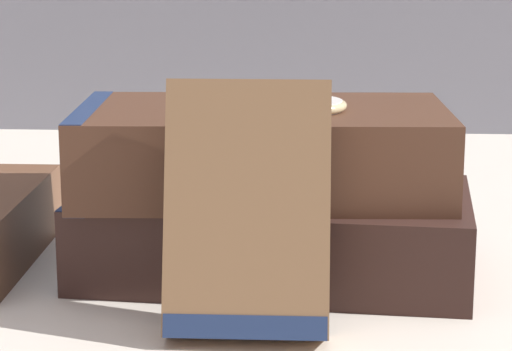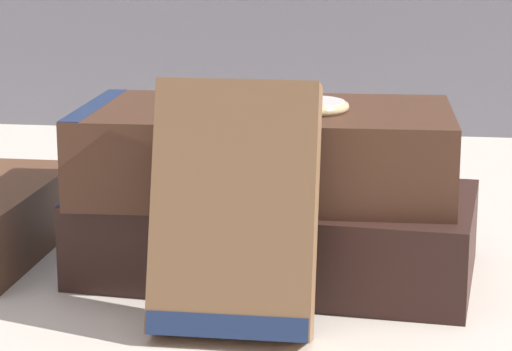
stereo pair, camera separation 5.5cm
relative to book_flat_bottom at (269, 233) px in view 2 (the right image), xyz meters
The scene contains 5 objects.
ground_plane 0.07m from the book_flat_bottom, 159.27° to the right, with size 3.00×3.00×0.00m, color beige.
book_flat_bottom is the anchor object (origin of this frame).
book_flat_top 0.05m from the book_flat_bottom, behind, with size 0.22×0.13×0.05m.
book_leaning_front 0.10m from the book_flat_bottom, 92.95° to the right, with size 0.08×0.06×0.13m.
pocket_watch 0.08m from the book_flat_bottom, 14.39° to the right, with size 0.05×0.05×0.01m.
Camera 2 is at (0.14, -0.59, 0.21)m, focal length 75.00 mm.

